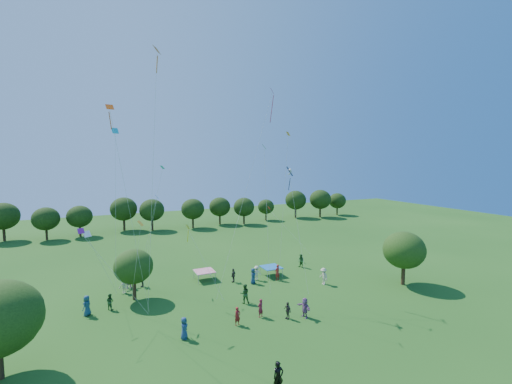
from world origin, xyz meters
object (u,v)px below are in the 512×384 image
at_px(near_tree_east, 404,250).
at_px(tent_blue, 271,267).
at_px(pirate_kite, 290,174).
at_px(red_high_kite, 265,122).
at_px(tent_red_stripe, 204,271).
at_px(near_tree_north, 134,266).
at_px(man_in_black, 278,377).

height_order(near_tree_east, tent_blue, near_tree_east).
distance_m(pirate_kite, red_high_kite, 7.14).
bearing_deg(tent_blue, tent_red_stripe, 165.90).
xyz_separation_m(near_tree_north, near_tree_east, (27.83, -8.35, 0.55)).
distance_m(tent_blue, red_high_kite, 17.36).
height_order(near_tree_east, tent_red_stripe, near_tree_east).
height_order(near_tree_north, pirate_kite, pirate_kite).
bearing_deg(red_high_kite, tent_red_stripe, 142.13).
distance_m(man_in_black, pirate_kite, 18.27).
height_order(tent_blue, pirate_kite, pirate_kite).
height_order(tent_blue, red_high_kite, red_high_kite).
bearing_deg(tent_blue, man_in_black, -116.30).
bearing_deg(near_tree_north, near_tree_east, -16.69).
height_order(man_in_black, red_high_kite, red_high_kite).
relative_size(tent_red_stripe, pirate_kite, 0.18).
bearing_deg(tent_red_stripe, red_high_kite, -37.87).
bearing_deg(tent_red_stripe, pirate_kite, -55.22).
relative_size(near_tree_east, man_in_black, 3.22).
bearing_deg(pirate_kite, near_tree_east, -8.13).
relative_size(near_tree_north, red_high_kite, 0.25).
bearing_deg(tent_blue, red_high_kite, -130.95).
distance_m(tent_blue, pirate_kite, 13.60).
bearing_deg(tent_blue, near_tree_east, -36.47).
bearing_deg(man_in_black, near_tree_east, 25.28).
bearing_deg(near_tree_north, pirate_kite, -24.26).
distance_m(near_tree_east, tent_blue, 15.30).
distance_m(tent_red_stripe, red_high_kite, 18.50).
bearing_deg(near_tree_east, red_high_kite, 155.44).
xyz_separation_m(near_tree_north, tent_red_stripe, (7.99, 2.53, -2.37)).
xyz_separation_m(near_tree_east, tent_blue, (-12.08, 8.93, -2.92)).
bearing_deg(pirate_kite, man_in_black, -123.20).
height_order(near_tree_east, man_in_black, near_tree_east).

